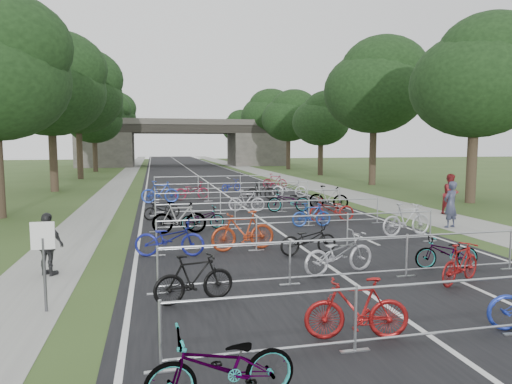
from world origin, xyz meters
TOP-DOWN VIEW (x-y plane):
  - ground at (0.00, 0.00)m, footprint 200.00×200.00m
  - road at (0.00, 50.00)m, footprint 11.00×140.00m
  - sidewalk_right at (8.00, 50.00)m, footprint 3.00×140.00m
  - sidewalk_left at (-7.50, 50.00)m, footprint 2.00×140.00m
  - lane_markings at (0.00, 50.00)m, footprint 0.12×140.00m
  - overpass_bridge at (0.00, 65.00)m, footprint 31.00×8.00m
  - park_sign at (-6.80, 3.00)m, footprint 0.45×0.06m
  - tree_right_0 at (13.11, 15.93)m, footprint 7.17×7.17m
  - tree_left_1 at (-11.39, 27.93)m, footprint 7.56×7.56m
  - tree_right_1 at (13.11, 27.93)m, footprint 8.18×8.18m
  - tree_left_2 at (-11.39, 39.93)m, footprint 8.40×8.40m
  - tree_right_2 at (13.11, 39.93)m, footprint 6.16×6.16m
  - tree_left_3 at (-11.39, 51.93)m, footprint 6.72×6.72m
  - tree_right_3 at (13.11, 51.93)m, footprint 7.17×7.17m
  - tree_left_4 at (-11.39, 63.93)m, footprint 7.56×7.56m
  - tree_right_4 at (13.11, 63.93)m, footprint 8.18×8.18m
  - tree_left_5 at (-11.39, 75.93)m, footprint 8.40×8.40m
  - tree_right_5 at (13.11, 75.93)m, footprint 6.16×6.16m
  - tree_left_6 at (-11.39, 87.93)m, footprint 6.72×6.72m
  - tree_right_6 at (13.11, 87.93)m, footprint 7.17×7.17m
  - barrier_row_0 at (0.00, 0.00)m, footprint 9.70×0.08m
  - barrier_row_1 at (0.00, 3.60)m, footprint 9.70×0.08m
  - barrier_row_2 at (0.00, 7.20)m, footprint 9.70×0.08m
  - barrier_row_3 at (0.00, 11.00)m, footprint 9.70×0.08m
  - barrier_row_4 at (0.00, 15.00)m, footprint 9.70×0.08m
  - barrier_row_5 at (0.00, 20.00)m, footprint 9.70×0.08m
  - barrier_row_6 at (0.00, 26.00)m, footprint 9.70×0.08m
  - bike_0 at (-3.86, -1.04)m, footprint 2.01×0.82m
  - bike_1 at (-1.32, 0.42)m, footprint 1.87×0.84m
  - bike_4 at (-3.86, 2.86)m, footprint 1.80×0.85m
  - bike_5 at (-0.04, 4.19)m, footprint 2.18×1.18m
  - bike_6 at (2.46, 2.76)m, footprint 1.69×1.15m
  - bike_7 at (2.97, 4.01)m, footprint 1.79×0.87m
  - bike_8 at (-4.22, 7.04)m, footprint 2.16×1.08m
  - bike_9 at (-1.94, 7.30)m, footprint 2.13×0.85m
  - bike_10 at (-0.12, 6.31)m, footprint 1.86×0.79m
  - bike_11 at (4.30, 8.22)m, footprint 2.06×0.76m
  - bike_12 at (-3.74, 10.49)m, footprint 2.05×0.71m
  - bike_13 at (-2.80, 11.14)m, footprint 1.78×0.80m
  - bike_14 at (1.56, 10.78)m, footprint 1.64×0.55m
  - bike_15 at (2.83, 11.74)m, footprint 2.05×0.83m
  - bike_16 at (-4.30, 13.98)m, footprint 1.82×1.22m
  - bike_17 at (-0.17, 15.42)m, footprint 1.87×0.89m
  - bike_18 at (1.84, 14.87)m, footprint 2.19×0.96m
  - bike_19 at (4.10, 15.29)m, footprint 2.04×1.50m
  - bike_20 at (-4.30, 19.78)m, footprint 2.11×0.62m
  - bike_21 at (-2.41, 20.87)m, footprint 2.18×1.03m
  - bike_22 at (1.68, 20.06)m, footprint 1.87×0.67m
  - bike_23 at (3.66, 20.76)m, footprint 2.29×1.29m
  - bike_26 at (0.68, 25.02)m, footprint 1.74×1.33m
  - bike_27 at (4.30, 26.65)m, footprint 1.89×1.28m
  - pedestrian_a at (6.93, 9.38)m, footprint 0.78×0.64m
  - pedestrian_b at (9.20, 12.50)m, footprint 1.09×0.94m
  - pedestrian_c at (-7.30, 5.70)m, footprint 1.01×0.83m

SIDE VIEW (x-z plane):
  - ground at x=0.00m, z-range 0.00..0.00m
  - lane_markings at x=0.00m, z-range 0.00..0.00m
  - road at x=0.00m, z-range 0.00..0.01m
  - sidewalk_right at x=8.00m, z-range 0.00..0.01m
  - sidewalk_left at x=-7.50m, z-range 0.00..0.01m
  - bike_26 at x=0.68m, z-range 0.00..0.88m
  - bike_7 at x=2.97m, z-range 0.00..0.90m
  - bike_16 at x=-4.30m, z-range 0.00..0.90m
  - bike_13 at x=-2.80m, z-range 0.00..0.90m
  - bike_10 at x=-0.12m, z-range 0.00..0.95m
  - bike_14 at x=1.56m, z-range 0.00..0.97m
  - bike_6 at x=2.46m, z-range 0.00..1.00m
  - bike_0 at x=-3.86m, z-range 0.00..1.03m
  - bike_4 at x=-3.86m, z-range 0.00..1.04m
  - bike_15 at x=2.83m, z-range 0.00..1.06m
  - bike_1 at x=-1.32m, z-range 0.00..1.08m
  - bike_8 at x=-4.22m, z-range 0.00..1.08m
  - bike_17 at x=-0.17m, z-range 0.00..1.09m
  - bike_5 at x=-0.04m, z-range 0.00..1.09m
  - barrier_row_0 at x=0.00m, z-range 0.00..1.10m
  - barrier_row_1 at x=0.00m, z-range 0.00..1.10m
  - barrier_row_2 at x=0.00m, z-range 0.00..1.10m
  - barrier_row_3 at x=0.00m, z-range 0.00..1.10m
  - barrier_row_4 at x=0.00m, z-range 0.00..1.10m
  - barrier_row_5 at x=0.00m, z-range 0.00..1.10m
  - barrier_row_6 at x=0.00m, z-range 0.00..1.10m
  - bike_21 at x=-2.41m, z-range 0.00..1.10m
  - bike_22 at x=1.68m, z-range 0.00..1.10m
  - bike_27 at x=4.30m, z-range 0.00..1.11m
  - bike_18 at x=1.84m, z-range 0.00..1.11m
  - bike_23 at x=3.66m, z-range 0.00..1.14m
  - bike_12 at x=-3.74m, z-range 0.00..1.21m
  - bike_11 at x=4.30m, z-range 0.00..1.21m
  - bike_19 at x=4.10m, z-range 0.00..1.22m
  - bike_9 at x=-1.94m, z-range 0.00..1.25m
  - bike_20 at x=-4.30m, z-range 0.00..1.26m
  - pedestrian_c at x=-7.30m, z-range 0.00..1.62m
  - pedestrian_a at x=6.93m, z-range 0.00..1.86m
  - pedestrian_b at x=9.20m, z-range 0.00..1.92m
  - park_sign at x=-6.80m, z-range 0.36..2.18m
  - overpass_bridge at x=0.00m, z-range 0.01..7.06m
  - tree_right_2 at x=13.11m, z-range 1.25..10.64m
  - tree_right_5 at x=13.11m, z-range 1.25..10.64m
  - tree_left_3 at x=-11.39m, z-range 1.36..11.61m
  - tree_left_6 at x=-11.39m, z-range 1.36..11.61m
  - tree_right_0 at x=13.11m, z-range 1.46..12.39m
  - tree_right_3 at x=13.11m, z-range 1.46..12.39m
  - tree_right_6 at x=13.11m, z-range 1.46..12.39m
  - tree_left_1 at x=-11.39m, z-range 1.54..13.07m
  - tree_left_4 at x=-11.39m, z-range 1.54..13.07m
  - tree_right_1 at x=13.11m, z-range 1.67..14.13m
  - tree_right_4 at x=13.11m, z-range 1.67..14.13m
  - tree_left_2 at x=-11.39m, z-range 1.71..14.52m
  - tree_left_5 at x=-11.39m, z-range 1.71..14.52m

